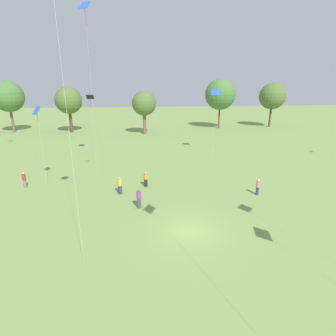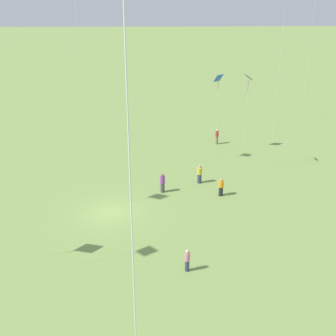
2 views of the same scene
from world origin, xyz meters
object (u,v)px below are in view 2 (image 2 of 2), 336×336
at_px(person_0, 162,183).
at_px(kite_8, 248,82).
at_px(person_2, 221,187).
at_px(kite_4, 125,36).
at_px(kite_5, 218,80).
at_px(person_4, 217,137).
at_px(person_3, 200,174).
at_px(person_1, 187,260).

relative_size(person_0, kite_8, 0.19).
bearing_deg(person_2, kite_4, 47.77).
height_order(kite_5, kite_8, kite_8).
xyz_separation_m(person_4, kite_4, (45.76, -6.72, 17.39)).
height_order(person_3, kite_5, kite_5).
height_order(person_0, person_4, person_0).
bearing_deg(person_1, kite_4, -131.14).
bearing_deg(kite_5, person_2, 90.85).
distance_m(person_2, kite_5, 12.43).
distance_m(person_0, person_4, 13.37).
bearing_deg(kite_4, person_1, -38.71).
relative_size(person_0, person_1, 1.09).
relative_size(person_1, kite_4, 0.08).
xyz_separation_m(kite_5, kite_8, (4.78, 2.12, 0.96)).
distance_m(person_0, kite_5, 13.07).
distance_m(person_0, person_3, 3.89).
relative_size(person_4, kite_5, 0.21).
xyz_separation_m(person_0, person_1, (11.60, 1.50, -0.06)).
bearing_deg(person_3, kite_8, -93.99).
bearing_deg(kite_5, person_0, 63.35).
bearing_deg(kite_8, person_3, 166.57).
distance_m(person_1, kite_8, 19.21).
bearing_deg(person_1, kite_5, 42.56).
distance_m(person_1, person_2, 11.39).
relative_size(person_1, kite_5, 0.19).
bearing_deg(kite_5, person_4, -95.15).
bearing_deg(kite_8, kite_4, -148.29).
height_order(person_1, kite_5, kite_5).
xyz_separation_m(person_1, person_3, (-13.44, 1.93, 0.04)).
bearing_deg(person_0, kite_4, 133.46).
distance_m(person_2, person_3, 3.10).
bearing_deg(person_2, person_0, -41.43).
bearing_deg(person_3, kite_4, 137.15).
relative_size(person_1, kite_8, 0.17).
height_order(person_0, kite_5, kite_5).
xyz_separation_m(kite_4, kite_8, (-38.60, 8.42, -9.53)).
relative_size(person_2, kite_4, 0.08).
bearing_deg(person_3, person_2, 175.70).
height_order(person_3, kite_8, kite_8).
distance_m(person_3, kite_4, 39.95).
xyz_separation_m(person_1, kite_4, (22.31, -2.03, 17.45)).
height_order(person_0, person_1, person_0).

